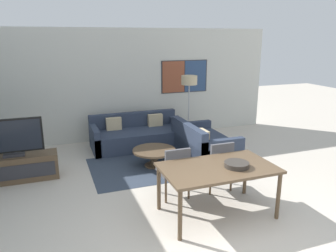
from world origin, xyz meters
TOP-DOWN VIEW (x-y plane):
  - wall_back at (0.04, 5.29)m, footprint 7.69×0.09m
  - area_rug at (-0.11, 3.14)m, footprint 2.58×1.75m
  - tv_console at (-2.72, 3.35)m, footprint 1.48×0.44m
  - television at (-2.72, 3.35)m, footprint 1.06×0.20m
  - sofa_main at (-0.11, 4.51)m, footprint 2.18×0.99m
  - sofa_side at (1.06, 3.33)m, footprint 0.99×1.63m
  - coffee_table at (-0.11, 3.14)m, footprint 0.88×0.88m
  - dining_table at (0.18, 1.01)m, footprint 1.66×0.98m
  - dining_chair_left at (-0.22, 1.71)m, footprint 0.46×0.46m
  - dining_chair_centre at (0.58, 1.73)m, footprint 0.46×0.46m
  - fruit_bowl at (0.43, 0.91)m, footprint 0.36×0.36m
  - floor_lamp at (1.23, 4.47)m, footprint 0.39×0.39m

SIDE VIEW (x-z plane):
  - area_rug at x=-0.11m, z-range 0.00..0.01m
  - tv_console at x=-2.72m, z-range 0.00..0.48m
  - sofa_side at x=1.06m, z-range -0.12..0.65m
  - sofa_main at x=-0.11m, z-range -0.12..0.65m
  - coffee_table at x=-0.11m, z-range 0.09..0.45m
  - dining_chair_left at x=-0.22m, z-range 0.06..0.95m
  - dining_chair_centre at x=0.58m, z-range 0.06..0.95m
  - dining_table at x=0.18m, z-range 0.31..1.07m
  - fruit_bowl at x=0.43m, z-range 0.77..0.84m
  - television at x=-2.72m, z-range 0.48..1.18m
  - wall_back at x=0.04m, z-range 0.00..2.80m
  - floor_lamp at x=1.23m, z-range 0.62..2.28m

